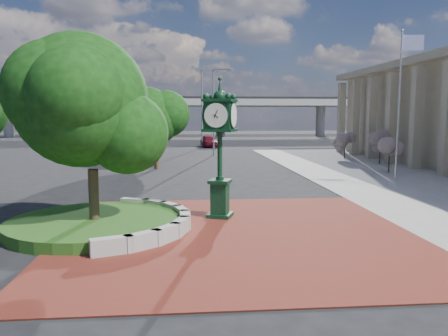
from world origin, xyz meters
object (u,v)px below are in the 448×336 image
parked_car (209,141)px  street_lamp_near (216,105)px  post_clock (220,143)px  flagpole_b (399,105)px  street_lamp_far (204,102)px

parked_car → street_lamp_near: street_lamp_near is taller
post_clock → street_lamp_near: bearing=86.5°
post_clock → parked_car: 39.22m
flagpole_b → street_lamp_far: street_lamp_far is taller
post_clock → parked_car: bearing=87.6°
post_clock → flagpole_b: (11.64, 8.84, 1.72)m
flagpole_b → street_lamp_near: 21.00m
street_lamp_near → parked_car: bearing=90.2°
street_lamp_near → street_lamp_far: street_lamp_far is taller
parked_car → flagpole_b: (10.01, -30.29, 3.92)m
parked_car → post_clock: bearing=-99.3°
post_clock → street_lamp_far: street_lamp_far is taller
flagpole_b → street_lamp_far: (-10.69, 29.98, 1.03)m
post_clock → flagpole_b: size_ratio=0.59×
post_clock → flagpole_b: flagpole_b is taller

